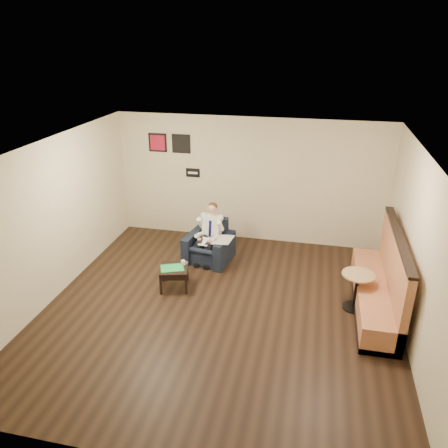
% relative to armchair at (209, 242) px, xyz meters
% --- Properties ---
extents(ground, '(6.00, 6.00, 0.00)m').
position_rel_armchair_xyz_m(ground, '(0.63, -1.75, -0.42)').
color(ground, black).
rests_on(ground, ground).
extents(wall_back, '(6.00, 0.02, 2.80)m').
position_rel_armchair_xyz_m(wall_back, '(0.63, 1.25, 0.98)').
color(wall_back, beige).
rests_on(wall_back, ground).
extents(wall_front, '(6.00, 0.02, 2.80)m').
position_rel_armchair_xyz_m(wall_front, '(0.63, -4.75, 0.98)').
color(wall_front, beige).
rests_on(wall_front, ground).
extents(wall_left, '(0.02, 6.00, 2.80)m').
position_rel_armchair_xyz_m(wall_left, '(-2.37, -1.75, 0.98)').
color(wall_left, beige).
rests_on(wall_left, ground).
extents(wall_right, '(0.02, 6.00, 2.80)m').
position_rel_armchair_xyz_m(wall_right, '(3.63, -1.75, 0.98)').
color(wall_right, beige).
rests_on(wall_right, ground).
extents(ceiling, '(6.00, 6.00, 0.02)m').
position_rel_armchair_xyz_m(ceiling, '(0.63, -1.75, 2.38)').
color(ceiling, white).
rests_on(ceiling, wall_back).
extents(seating_sign, '(0.32, 0.02, 0.20)m').
position_rel_armchair_xyz_m(seating_sign, '(-0.67, 1.24, 1.08)').
color(seating_sign, black).
rests_on(seating_sign, wall_back).
extents(art_print_left, '(0.42, 0.03, 0.42)m').
position_rel_armchair_xyz_m(art_print_left, '(-1.47, 1.24, 1.73)').
color(art_print_left, '#B11537').
rests_on(art_print_left, wall_back).
extents(art_print_right, '(0.42, 0.03, 0.42)m').
position_rel_armchair_xyz_m(art_print_right, '(-0.92, 1.24, 1.73)').
color(art_print_right, black).
rests_on(art_print_right, wall_back).
extents(armchair, '(1.01, 1.01, 0.85)m').
position_rel_armchair_xyz_m(armchair, '(0.00, 0.00, 0.00)').
color(armchair, black).
rests_on(armchair, ground).
extents(seated_man, '(0.68, 0.91, 1.16)m').
position_rel_armchair_xyz_m(seated_man, '(-0.02, -0.11, 0.16)').
color(seated_man, white).
rests_on(seated_man, armchair).
extents(lap_papers, '(0.22, 0.29, 0.01)m').
position_rel_armchair_xyz_m(lap_papers, '(-0.03, -0.20, 0.10)').
color(lap_papers, white).
rests_on(lap_papers, seated_man).
extents(newspaper, '(0.42, 0.50, 0.01)m').
position_rel_armchair_xyz_m(newspaper, '(0.34, -0.15, 0.15)').
color(newspaper, silver).
rests_on(newspaper, armchair).
extents(side_table, '(0.62, 0.62, 0.42)m').
position_rel_armchair_xyz_m(side_table, '(-0.36, -1.19, -0.21)').
color(side_table, black).
rests_on(side_table, ground).
extents(green_folder, '(0.50, 0.43, 0.01)m').
position_rel_armchair_xyz_m(green_folder, '(-0.39, -1.21, 0.00)').
color(green_folder, green).
rests_on(green_folder, side_table).
extents(coffee_mug, '(0.09, 0.09, 0.09)m').
position_rel_armchair_xyz_m(coffee_mug, '(-0.23, -1.04, 0.04)').
color(coffee_mug, white).
rests_on(coffee_mug, side_table).
extents(smartphone, '(0.13, 0.07, 0.01)m').
position_rel_armchair_xyz_m(smartphone, '(-0.35, -1.03, -0.00)').
color(smartphone, black).
rests_on(smartphone, side_table).
extents(banquette, '(0.64, 2.67, 1.37)m').
position_rel_armchair_xyz_m(banquette, '(3.22, -1.05, 0.26)').
color(banquette, '#AE6943').
rests_on(banquette, ground).
extents(cafe_table, '(0.66, 0.66, 0.68)m').
position_rel_armchair_xyz_m(cafe_table, '(2.90, -1.16, -0.08)').
color(cafe_table, '#9F8256').
rests_on(cafe_table, ground).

